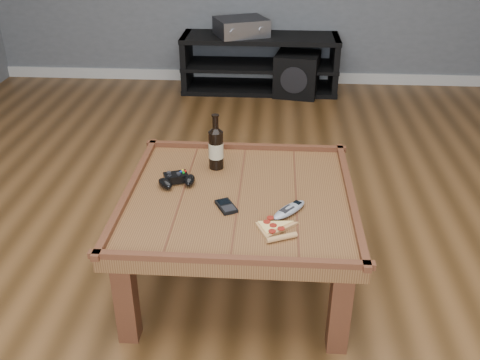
# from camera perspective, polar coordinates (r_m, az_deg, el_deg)

# --- Properties ---
(ground) EXTENTS (6.00, 6.00, 0.00)m
(ground) POSITION_cam_1_polar(r_m,az_deg,el_deg) (2.60, -0.10, -10.25)
(ground) COLOR #432A13
(ground) RESTS_ON ground
(baseboard) EXTENTS (5.00, 0.02, 0.10)m
(baseboard) POSITION_cam_1_polar(r_m,az_deg,el_deg) (5.26, 2.18, 10.96)
(baseboard) COLOR silver
(baseboard) RESTS_ON ground
(coffee_table) EXTENTS (1.03, 1.03, 0.48)m
(coffee_table) POSITION_cam_1_polar(r_m,az_deg,el_deg) (2.37, -0.10, -2.86)
(coffee_table) COLOR #522F17
(coffee_table) RESTS_ON ground
(media_console) EXTENTS (1.40, 0.45, 0.50)m
(media_console) POSITION_cam_1_polar(r_m,az_deg,el_deg) (4.97, 2.13, 12.29)
(media_console) COLOR black
(media_console) RESTS_ON ground
(beer_bottle) EXTENTS (0.07, 0.07, 0.27)m
(beer_bottle) POSITION_cam_1_polar(r_m,az_deg,el_deg) (2.53, -2.58, 3.55)
(beer_bottle) COLOR black
(beer_bottle) RESTS_ON coffee_table
(game_controller) EXTENTS (0.18, 0.15, 0.05)m
(game_controller) POSITION_cam_1_polar(r_m,az_deg,el_deg) (2.43, -6.76, 0.03)
(game_controller) COLOR black
(game_controller) RESTS_ON coffee_table
(pizza_slice) EXTENTS (0.21, 0.26, 0.02)m
(pizza_slice) POSITION_cam_1_polar(r_m,az_deg,el_deg) (2.11, 3.68, -5.20)
(pizza_slice) COLOR tan
(pizza_slice) RESTS_ON coffee_table
(smartphone) EXTENTS (0.11, 0.13, 0.02)m
(smartphone) POSITION_cam_1_polar(r_m,az_deg,el_deg) (2.25, -1.48, -2.82)
(smartphone) COLOR black
(smartphone) RESTS_ON coffee_table
(remote_control) EXTENTS (0.17, 0.19, 0.03)m
(remote_control) POSITION_cam_1_polar(r_m,az_deg,el_deg) (2.22, 5.28, -3.17)
(remote_control) COLOR gray
(remote_control) RESTS_ON coffee_table
(av_receiver) EXTENTS (0.53, 0.49, 0.15)m
(av_receiver) POSITION_cam_1_polar(r_m,az_deg,el_deg) (4.89, 0.13, 16.02)
(av_receiver) COLOR black
(av_receiver) RESTS_ON media_console
(subwoofer) EXTENTS (0.43, 0.43, 0.37)m
(subwoofer) POSITION_cam_1_polar(r_m,az_deg,el_deg) (4.90, 6.10, 11.17)
(subwoofer) COLOR black
(subwoofer) RESTS_ON ground
(game_console) EXTENTS (0.17, 0.23, 0.25)m
(game_console) POSITION_cam_1_polar(r_m,az_deg,el_deg) (4.89, 4.94, 10.31)
(game_console) COLOR gray
(game_console) RESTS_ON ground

